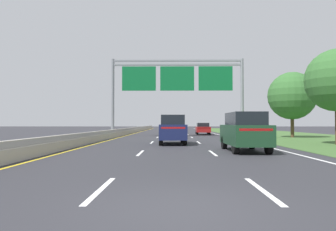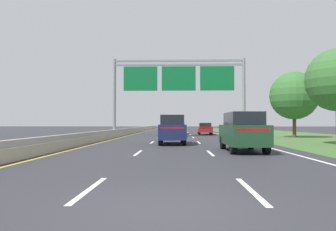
# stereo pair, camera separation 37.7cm
# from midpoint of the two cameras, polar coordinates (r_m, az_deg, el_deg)

# --- Properties ---
(ground_plane) EXTENTS (220.00, 220.00, 0.00)m
(ground_plane) POSITION_cam_midpoint_polar(r_m,az_deg,el_deg) (40.88, 0.88, -3.52)
(ground_plane) COLOR #2B2B30
(lane_striping) EXTENTS (11.96, 106.00, 0.01)m
(lane_striping) POSITION_cam_midpoint_polar(r_m,az_deg,el_deg) (40.42, 0.88, -3.54)
(lane_striping) COLOR white
(lane_striping) RESTS_ON ground
(grass_verge_right) EXTENTS (14.00, 110.00, 0.02)m
(grass_verge_right) POSITION_cam_midpoint_polar(r_m,az_deg,el_deg) (43.20, 19.75, -3.31)
(grass_verge_right) COLOR #3D602D
(grass_verge_right) RESTS_ON ground
(median_barrier_concrete) EXTENTS (0.60, 110.00, 0.85)m
(median_barrier_concrete) POSITION_cam_midpoint_polar(r_m,az_deg,el_deg) (41.40, -8.31, -2.99)
(median_barrier_concrete) COLOR #A8A399
(median_barrier_concrete) RESTS_ON ground
(overhead_sign_gantry) EXTENTS (15.06, 0.42, 8.86)m
(overhead_sign_gantry) POSITION_cam_midpoint_polar(r_m,az_deg,el_deg) (36.39, 1.35, 6.11)
(overhead_sign_gantry) COLOR gray
(overhead_sign_gantry) RESTS_ON ground
(pickup_truck_grey) EXTENTS (2.09, 5.43, 2.20)m
(pickup_truck_grey) POSITION_cam_midpoint_polar(r_m,az_deg,el_deg) (45.53, 0.96, -1.95)
(pickup_truck_grey) COLOR slate
(pickup_truck_grey) RESTS_ON ground
(car_red_right_lane_sedan) EXTENTS (1.93, 4.44, 1.57)m
(car_red_right_lane_sedan) POSITION_cam_midpoint_polar(r_m,az_deg,el_deg) (43.47, 5.99, -2.31)
(car_red_right_lane_sedan) COLOR maroon
(car_red_right_lane_sedan) RESTS_ON ground
(car_darkgreen_right_lane_suv) EXTENTS (1.97, 4.73, 2.11)m
(car_darkgreen_right_lane_suv) POSITION_cam_midpoint_polar(r_m,az_deg,el_deg) (17.79, 12.91, -2.73)
(car_darkgreen_right_lane_suv) COLOR #193D23
(car_darkgreen_right_lane_suv) RESTS_ON ground
(car_navy_centre_lane_suv) EXTENTS (2.02, 4.75, 2.11)m
(car_navy_centre_lane_suv) POSITION_cam_midpoint_polar(r_m,az_deg,el_deg) (23.36, 0.31, -2.44)
(car_navy_centre_lane_suv) COLOR #161E47
(car_navy_centre_lane_suv) RESTS_ON ground
(car_white_centre_lane_sedan) EXTENTS (1.92, 4.44, 1.57)m
(car_white_centre_lane_sedan) POSITION_cam_midpoint_polar(r_m,az_deg,el_deg) (36.77, 0.58, -2.49)
(car_white_centre_lane_sedan) COLOR silver
(car_white_centre_lane_sedan) RESTS_ON ground
(roadside_tree_mid) EXTENTS (5.08, 5.08, 7.00)m
(roadside_tree_mid) POSITION_cam_midpoint_polar(r_m,az_deg,el_deg) (36.58, 20.99, 3.30)
(roadside_tree_mid) COLOR #4C3823
(roadside_tree_mid) RESTS_ON ground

